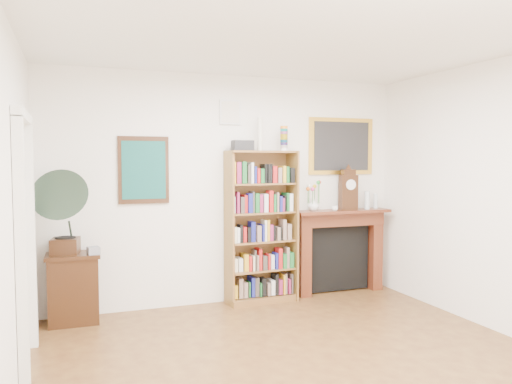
% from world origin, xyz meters
% --- Properties ---
extents(room, '(4.51, 5.01, 2.81)m').
position_xyz_m(room, '(0.00, 0.00, 1.40)').
color(room, '#4D2C17').
rests_on(room, ground).
extents(door_casing, '(0.08, 1.02, 2.17)m').
position_xyz_m(door_casing, '(-2.21, 1.20, 1.26)').
color(door_casing, white).
rests_on(door_casing, left_wall).
extents(teal_poster, '(0.58, 0.04, 0.78)m').
position_xyz_m(teal_poster, '(-1.05, 2.48, 1.65)').
color(teal_poster, black).
rests_on(teal_poster, back_wall).
extents(small_picture, '(0.26, 0.04, 0.30)m').
position_xyz_m(small_picture, '(0.00, 2.48, 2.35)').
color(small_picture, white).
rests_on(small_picture, back_wall).
extents(gilt_painting, '(0.95, 0.04, 0.75)m').
position_xyz_m(gilt_painting, '(1.55, 2.48, 1.95)').
color(gilt_painting, gold).
rests_on(gilt_painting, back_wall).
extents(bookshelf, '(0.88, 0.36, 2.16)m').
position_xyz_m(bookshelf, '(0.36, 2.32, 1.05)').
color(bookshelf, brown).
rests_on(bookshelf, floor).
extents(side_cabinet, '(0.56, 0.41, 0.76)m').
position_xyz_m(side_cabinet, '(-1.84, 2.28, 0.38)').
color(side_cabinet, black).
rests_on(side_cabinet, floor).
extents(fireplace, '(1.32, 0.34, 1.11)m').
position_xyz_m(fireplace, '(1.49, 2.40, 0.65)').
color(fireplace, '#4C1C11').
rests_on(fireplace, floor).
extents(gramophone, '(0.66, 0.77, 0.91)m').
position_xyz_m(gramophone, '(-1.92, 2.14, 1.27)').
color(gramophone, black).
rests_on(gramophone, side_cabinet).
extents(cd_stack, '(0.14, 0.14, 0.08)m').
position_xyz_m(cd_stack, '(-1.63, 2.16, 0.80)').
color(cd_stack, '#A2A2AE').
rests_on(cd_stack, side_cabinet).
extents(mantel_clock, '(0.24, 0.15, 0.53)m').
position_xyz_m(mantel_clock, '(1.58, 2.34, 1.37)').
color(mantel_clock, black).
rests_on(mantel_clock, fireplace).
extents(flower_vase, '(0.17, 0.17, 0.15)m').
position_xyz_m(flower_vase, '(1.09, 2.37, 1.18)').
color(flower_vase, white).
rests_on(flower_vase, fireplace).
extents(teacup, '(0.11, 0.11, 0.06)m').
position_xyz_m(teacup, '(1.34, 2.26, 1.14)').
color(teacup, white).
rests_on(teacup, fireplace).
extents(bottle_left, '(0.07, 0.07, 0.24)m').
position_xyz_m(bottle_left, '(1.86, 2.32, 1.23)').
color(bottle_left, silver).
rests_on(bottle_left, fireplace).
extents(bottle_right, '(0.06, 0.06, 0.20)m').
position_xyz_m(bottle_right, '(2.03, 2.37, 1.21)').
color(bottle_right, silver).
rests_on(bottle_right, fireplace).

